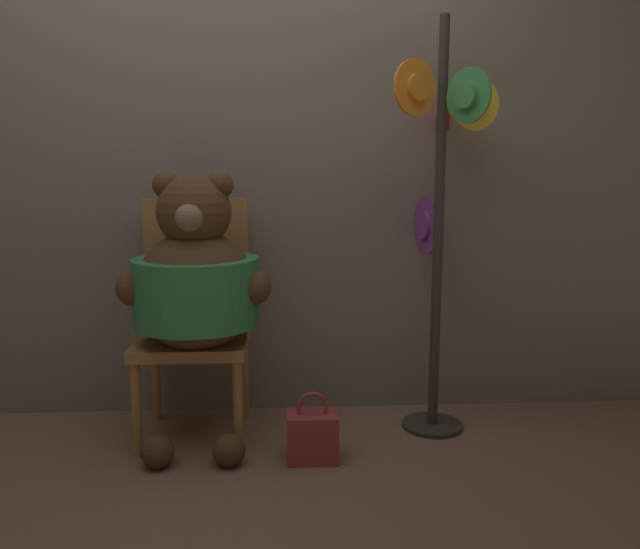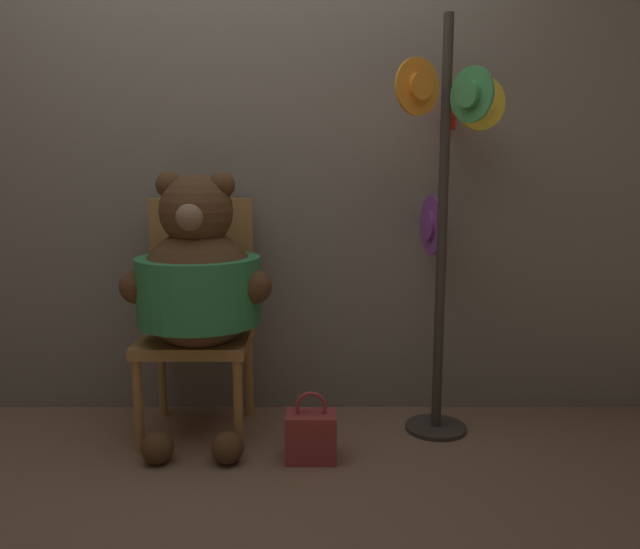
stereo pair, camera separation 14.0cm
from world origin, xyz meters
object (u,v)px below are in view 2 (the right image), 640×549
(handbag_on_ground, at_px, (309,435))
(chair, at_px, (197,311))
(teddy_bear, at_px, (197,282))
(hat_display_rack, at_px, (443,201))

(handbag_on_ground, bearing_deg, chair, 145.00)
(teddy_bear, relative_size, hat_display_rack, 0.65)
(chair, xyz_separation_m, handbag_on_ground, (0.52, -0.36, -0.44))
(teddy_bear, distance_m, handbag_on_ground, 0.80)
(chair, relative_size, handbag_on_ground, 3.59)
(handbag_on_ground, bearing_deg, hat_display_rack, 28.73)
(chair, relative_size, hat_display_rack, 0.58)
(teddy_bear, bearing_deg, handbag_on_ground, -22.08)
(chair, xyz_separation_m, hat_display_rack, (1.11, -0.04, 0.51))
(chair, distance_m, handbag_on_ground, 0.78)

